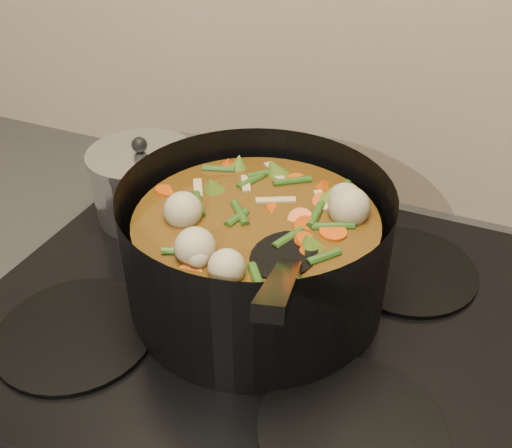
% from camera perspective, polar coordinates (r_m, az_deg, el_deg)
% --- Properties ---
extents(stovetop, '(0.62, 0.54, 0.03)m').
position_cam_1_polar(stovetop, '(0.70, -0.40, -8.16)').
color(stovetop, black).
rests_on(stovetop, counter).
extents(stockpot, '(0.32, 0.40, 0.22)m').
position_cam_1_polar(stockpot, '(0.66, 0.02, -2.55)').
color(stockpot, black).
rests_on(stockpot, stovetop).
extents(saucepan, '(0.15, 0.15, 0.12)m').
position_cam_1_polar(saucepan, '(0.83, -11.10, 4.04)').
color(saucepan, silver).
rests_on(saucepan, stovetop).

